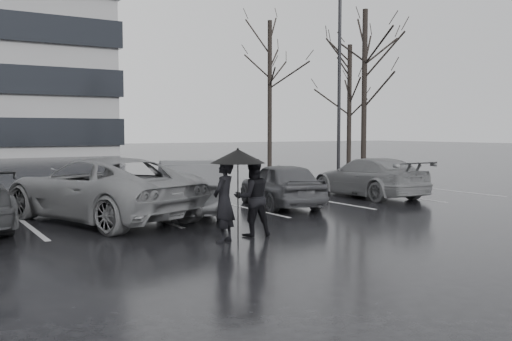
{
  "coord_description": "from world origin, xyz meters",
  "views": [
    {
      "loc": [
        -7.22,
        -11.21,
        2.1
      ],
      "look_at": [
        0.26,
        1.0,
        1.1
      ],
      "focal_mm": 40.0,
      "sensor_mm": 36.0,
      "label": 1
    }
  ],
  "objects": [
    {
      "name": "ground",
      "position": [
        0.0,
        0.0,
        0.0
      ],
      "size": [
        160.0,
        160.0,
        0.0
      ],
      "primitive_type": "plane",
      "color": "black",
      "rests_on": "ground"
    },
    {
      "name": "car_main",
      "position": [
        1.58,
        1.84,
        0.62
      ],
      "size": [
        2.18,
        3.84,
        1.23
      ],
      "primitive_type": "imported",
      "rotation": [
        0.0,
        0.0,
        2.93
      ],
      "color": "black",
      "rests_on": "ground"
    },
    {
      "name": "car_west_a",
      "position": [
        -1.2,
        1.9,
        0.68
      ],
      "size": [
        2.7,
        4.39,
        1.37
      ],
      "primitive_type": "imported",
      "rotation": [
        0.0,
        0.0,
        2.81
      ],
      "color": "#2C2B2E",
      "rests_on": "ground"
    },
    {
      "name": "car_west_b",
      "position": [
        -3.39,
        2.02,
        0.74
      ],
      "size": [
        4.08,
        5.86,
        1.49
      ],
      "primitive_type": "imported",
      "rotation": [
        0.0,
        0.0,
        3.47
      ],
      "color": "#4E4E51",
      "rests_on": "ground"
    },
    {
      "name": "car_east",
      "position": [
        5.25,
        2.3,
        0.62
      ],
      "size": [
        1.88,
        4.36,
        1.25
      ],
      "primitive_type": "imported",
      "rotation": [
        0.0,
        0.0,
        3.11
      ],
      "color": "#4E4E51",
      "rests_on": "ground"
    },
    {
      "name": "pedestrian_left",
      "position": [
        -2.17,
        -1.81,
        0.78
      ],
      "size": [
        0.68,
        0.65,
        1.57
      ],
      "primitive_type": "imported",
      "rotation": [
        0.0,
        0.0,
        3.8
      ],
      "color": "black",
      "rests_on": "ground"
    },
    {
      "name": "pedestrian_right",
      "position": [
        -1.39,
        -1.55,
        0.77
      ],
      "size": [
        0.84,
        0.71,
        1.55
      ],
      "primitive_type": "imported",
      "rotation": [
        0.0,
        0.0,
        2.97
      ],
      "color": "black",
      "rests_on": "ground"
    },
    {
      "name": "umbrella",
      "position": [
        -1.89,
        -1.84,
        1.62
      ],
      "size": [
        1.05,
        1.05,
        1.78
      ],
      "color": "black",
      "rests_on": "ground"
    },
    {
      "name": "lamp_post",
      "position": [
        9.04,
        8.35,
        3.88
      ],
      "size": [
        0.46,
        0.46,
        8.47
      ],
      "rotation": [
        0.0,
        0.0,
        -0.25
      ],
      "color": "gray",
      "rests_on": "ground"
    },
    {
      "name": "stall_stripes",
      "position": [
        -0.8,
        2.5,
        0.0
      ],
      "size": [
        19.72,
        5.0,
        0.0
      ],
      "color": "#A1A1A3",
      "rests_on": "ground"
    },
    {
      "name": "tree_east",
      "position": [
        12.0,
        10.0,
        4.0
      ],
      "size": [
        0.26,
        0.26,
        8.0
      ],
      "primitive_type": "cylinder",
      "color": "black",
      "rests_on": "ground"
    },
    {
      "name": "tree_ne",
      "position": [
        14.5,
        14.0,
        3.5
      ],
      "size": [
        0.26,
        0.26,
        7.0
      ],
      "primitive_type": "cylinder",
      "color": "black",
      "rests_on": "ground"
    },
    {
      "name": "tree_north",
      "position": [
        11.0,
        17.0,
        4.25
      ],
      "size": [
        0.26,
        0.26,
        8.5
      ],
      "primitive_type": "cylinder",
      "color": "black",
      "rests_on": "ground"
    }
  ]
}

